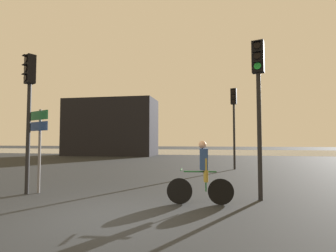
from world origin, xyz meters
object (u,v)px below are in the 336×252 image
(direction_sign_post, at_px, (39,135))
(distant_building, at_px, (111,127))
(traffic_light_near_right, at_px, (259,89))
(traffic_light_far_right, at_px, (234,113))
(traffic_light_near_left, at_px, (29,96))
(cyclist, at_px, (202,172))

(direction_sign_post, bearing_deg, distant_building, -46.03)
(traffic_light_near_right, bearing_deg, direction_sign_post, 18.90)
(traffic_light_far_right, bearing_deg, traffic_light_near_left, 64.35)
(traffic_light_near_right, bearing_deg, distant_building, -40.21)
(traffic_light_far_right, height_order, cyclist, traffic_light_far_right)
(traffic_light_near_left, relative_size, direction_sign_post, 1.65)
(traffic_light_near_right, relative_size, direction_sign_post, 1.70)
(traffic_light_near_right, xyz_separation_m, cyclist, (-1.53, -0.74, -2.25))
(traffic_light_near_right, height_order, direction_sign_post, traffic_light_near_right)
(traffic_light_near_right, height_order, cyclist, traffic_light_near_right)
(traffic_light_near_right, bearing_deg, traffic_light_far_right, -71.88)
(distant_building, height_order, traffic_light_near_left, distant_building)
(traffic_light_near_left, xyz_separation_m, direction_sign_post, (0.25, 0.17, -1.20))
(traffic_light_far_right, xyz_separation_m, direction_sign_post, (-6.47, -7.83, -1.37))
(distant_building, relative_size, cyclist, 5.57)
(distant_building, distance_m, traffic_light_near_right, 22.50)
(distant_building, bearing_deg, cyclist, -61.52)
(direction_sign_post, bearing_deg, traffic_light_far_right, -101.84)
(traffic_light_near_right, xyz_separation_m, traffic_light_far_right, (-0.15, 7.61, 0.09))
(direction_sign_post, bearing_deg, cyclist, -158.05)
(traffic_light_near_right, distance_m, direction_sign_post, 6.75)
(traffic_light_near_left, relative_size, traffic_light_near_right, 0.97)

